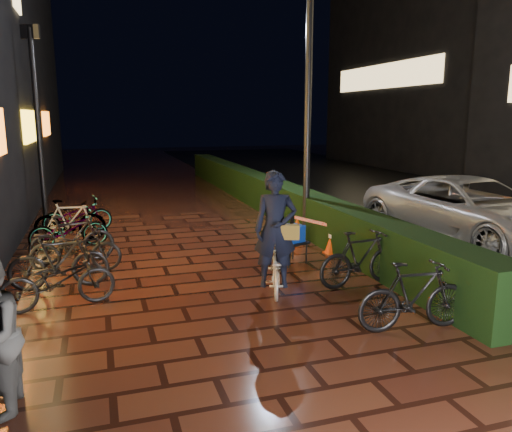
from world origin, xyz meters
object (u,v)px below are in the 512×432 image
object	(u,v)px
cyclist	(275,248)
cart_assembly	(291,236)
traffic_barrier	(315,234)
van	(471,210)

from	to	relation	value
cyclist	cart_assembly	size ratio (longest dim) A/B	1.82
traffic_barrier	cart_assembly	world-z (taller)	cart_assembly
van	traffic_barrier	distance (m)	3.75
cart_assembly	cyclist	bearing A→B (deg)	-120.67
traffic_barrier	cart_assembly	bearing A→B (deg)	-133.91
cyclist	cart_assembly	xyz separation A→B (m)	(0.84, 1.42, -0.18)
cyclist	traffic_barrier	size ratio (longest dim) A/B	1.34
van	traffic_barrier	bearing A→B (deg)	163.61
van	traffic_barrier	world-z (taller)	van
traffic_barrier	van	bearing A→B (deg)	-8.61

